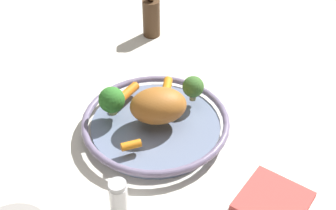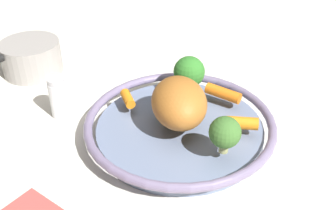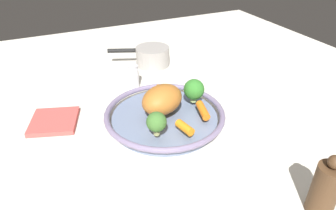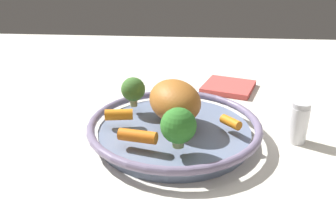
% 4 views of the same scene
% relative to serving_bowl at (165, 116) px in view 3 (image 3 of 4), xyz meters
% --- Properties ---
extents(ground_plane, '(1.85, 1.85, 0.00)m').
position_rel_serving_bowl_xyz_m(ground_plane, '(0.00, 0.00, -0.02)').
color(ground_plane, silver).
extents(serving_bowl, '(0.33, 0.33, 0.04)m').
position_rel_serving_bowl_xyz_m(serving_bowl, '(0.00, 0.00, 0.00)').
color(serving_bowl, slate).
rests_on(serving_bowl, ground_plane).
extents(roast_chicken_piece, '(0.14, 0.15, 0.08)m').
position_rel_serving_bowl_xyz_m(roast_chicken_piece, '(0.00, -0.01, 0.06)').
color(roast_chicken_piece, '#AE6728').
rests_on(roast_chicken_piece, serving_bowl).
extents(baby_carrot_back, '(0.06, 0.03, 0.02)m').
position_rel_serving_bowl_xyz_m(baby_carrot_back, '(0.11, 0.01, 0.03)').
color(baby_carrot_back, orange).
rests_on(baby_carrot_back, serving_bowl).
extents(baby_carrot_left, '(0.04, 0.04, 0.02)m').
position_rel_serving_bowl_xyz_m(baby_carrot_left, '(-0.11, 0.02, 0.03)').
color(baby_carrot_left, orange).
rests_on(baby_carrot_left, serving_bowl).
extents(baby_carrot_right, '(0.07, 0.04, 0.02)m').
position_rel_serving_bowl_xyz_m(baby_carrot_right, '(0.06, 0.09, 0.03)').
color(baby_carrot_right, orange).
rests_on(baby_carrot_right, serving_bowl).
extents(broccoli_floret_small, '(0.06, 0.06, 0.07)m').
position_rel_serving_bowl_xyz_m(broccoli_floret_small, '(-0.01, 0.10, 0.06)').
color(broccoli_floret_small, '#95AB66').
rests_on(broccoli_floret_small, serving_bowl).
extents(broccoli_floret_mid, '(0.05, 0.05, 0.06)m').
position_rel_serving_bowl_xyz_m(broccoli_floret_mid, '(0.09, -0.06, 0.06)').
color(broccoli_floret_mid, tan).
rests_on(broccoli_floret_mid, serving_bowl).
extents(salt_shaker, '(0.04, 0.04, 0.08)m').
position_rel_serving_bowl_xyz_m(salt_shaker, '(-0.23, -0.01, 0.02)').
color(salt_shaker, white).
rests_on(salt_shaker, ground_plane).
extents(pepper_mill, '(0.05, 0.05, 0.14)m').
position_rel_serving_bowl_xyz_m(pepper_mill, '(0.40, 0.15, 0.04)').
color(pepper_mill, '#4C331E').
rests_on(pepper_mill, ground_plane).
extents(saucepan, '(0.14, 0.23, 0.07)m').
position_rel_serving_bowl_xyz_m(saucepan, '(-0.38, 0.12, 0.02)').
color(saucepan, '#9E9993').
rests_on(saucepan, ground_plane).
extents(dish_towel, '(0.16, 0.16, 0.01)m').
position_rel_serving_bowl_xyz_m(dish_towel, '(-0.13, -0.28, -0.01)').
color(dish_towel, '#D14C47').
rests_on(dish_towel, ground_plane).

